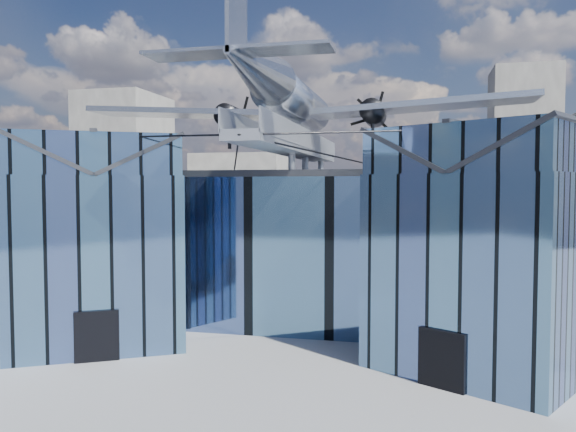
# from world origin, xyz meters

# --- Properties ---
(ground_plane) EXTENTS (120.00, 120.00, 0.00)m
(ground_plane) POSITION_xyz_m (0.00, 0.00, 0.00)
(ground_plane) COLOR gray
(museum) EXTENTS (32.88, 24.50, 17.60)m
(museum) POSITION_xyz_m (0.00, 5.82, 5.54)
(museum) COLOR #4C6F9C
(museum) RESTS_ON ground
(bg_towers) EXTENTS (77.00, 24.50, 26.00)m
(bg_towers) POSITION_xyz_m (1.45, 50.49, 10.01)
(bg_towers) COLOR gray
(bg_towers) RESTS_ON ground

